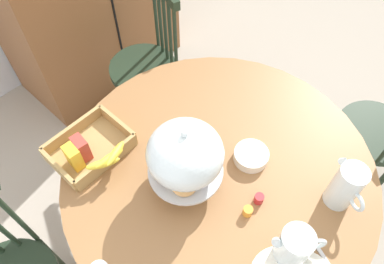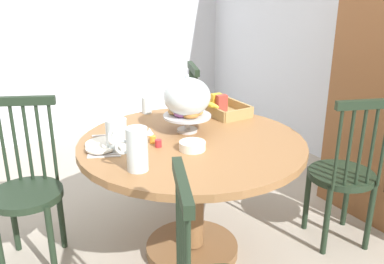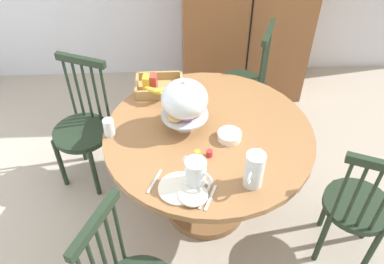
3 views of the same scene
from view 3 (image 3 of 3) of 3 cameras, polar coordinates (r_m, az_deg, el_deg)
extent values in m
plane|color=#A89E8E|center=(2.90, 1.79, -11.13)|extent=(10.00, 10.00, 0.00)
cylinder|color=olive|center=(2.38, 2.41, -0.28)|extent=(1.26, 1.26, 0.04)
cylinder|color=brown|center=(2.62, 2.20, -5.69)|extent=(0.14, 0.14, 0.63)
cylinder|color=brown|center=(2.89, 2.01, -10.41)|extent=(0.56, 0.56, 0.06)
cylinder|color=#1E2D1E|center=(3.26, 7.11, 6.74)|extent=(0.40, 0.40, 0.04)
cylinder|color=#1E2D1E|center=(3.52, 5.12, 5.46)|extent=(0.04, 0.04, 0.45)
cylinder|color=#1E2D1E|center=(3.31, 3.87, 2.72)|extent=(0.04, 0.04, 0.45)
cylinder|color=#1E2D1E|center=(3.49, 9.58, 4.52)|extent=(0.04, 0.04, 0.45)
cylinder|color=#1E2D1E|center=(3.27, 8.59, 1.69)|extent=(0.04, 0.04, 0.45)
cylinder|color=#1E2D1E|center=(3.22, 10.87, 10.98)|extent=(0.02, 0.02, 0.48)
cylinder|color=#1E2D1E|center=(3.16, 10.64, 10.37)|extent=(0.02, 0.02, 0.48)
cylinder|color=#1E2D1E|center=(3.11, 10.39, 9.73)|extent=(0.02, 0.02, 0.48)
cylinder|color=#1E2D1E|center=(3.05, 10.13, 9.07)|extent=(0.02, 0.02, 0.48)
cylinder|color=#1E2D1E|center=(2.99, 9.87, 8.39)|extent=(0.02, 0.02, 0.48)
cube|color=#1E2D1E|center=(2.98, 11.02, 13.95)|extent=(0.17, 0.35, 0.05)
cylinder|color=#1E2D1E|center=(2.89, -15.64, -0.10)|extent=(0.40, 0.40, 0.04)
cylinder|color=#1E2D1E|center=(3.04, -18.45, -4.33)|extent=(0.04, 0.04, 0.45)
cylinder|color=#1E2D1E|center=(2.90, -13.89, -5.76)|extent=(0.04, 0.04, 0.45)
cylinder|color=#1E2D1E|center=(3.19, -15.76, -0.92)|extent=(0.04, 0.04, 0.45)
cylinder|color=#1E2D1E|center=(3.06, -11.34, -2.12)|extent=(0.04, 0.04, 0.45)
cylinder|color=#1E2D1E|center=(2.92, -17.24, 6.01)|extent=(0.02, 0.02, 0.48)
cylinder|color=#1E2D1E|center=(2.88, -16.08, 5.78)|extent=(0.02, 0.02, 0.48)
cylinder|color=#1E2D1E|center=(2.84, -14.89, 5.54)|extent=(0.02, 0.02, 0.48)
cylinder|color=#1E2D1E|center=(2.81, -13.67, 5.29)|extent=(0.02, 0.02, 0.48)
cylinder|color=#1E2D1E|center=(2.78, -12.42, 5.03)|extent=(0.02, 0.02, 0.48)
cube|color=#1E2D1E|center=(2.70, -15.86, 9.95)|extent=(0.35, 0.17, 0.05)
cylinder|color=#1E2D1E|center=(1.94, -12.67, -17.16)|extent=(0.02, 0.02, 0.48)
cylinder|color=#1E2D1E|center=(1.96, -11.56, -15.59)|extent=(0.02, 0.02, 0.48)
cylinder|color=#1E2D1E|center=(1.99, -10.49, -14.06)|extent=(0.02, 0.02, 0.48)
cube|color=#1E2D1E|center=(1.72, -13.98, -12.71)|extent=(0.19, 0.34, 0.05)
cylinder|color=#1E2D1E|center=(2.55, 22.77, -9.76)|extent=(0.40, 0.40, 0.04)
cylinder|color=#1E2D1E|center=(2.83, 24.51, -11.06)|extent=(0.04, 0.04, 0.45)
cylinder|color=#1E2D1E|center=(2.79, 18.90, -9.84)|extent=(0.04, 0.04, 0.45)
cylinder|color=#1E2D1E|center=(2.66, 24.30, -15.69)|extent=(0.04, 0.04, 0.45)
cylinder|color=#1E2D1E|center=(2.62, 18.21, -14.46)|extent=(0.04, 0.04, 0.45)
cylinder|color=#1E2D1E|center=(2.28, 25.86, -9.38)|extent=(0.02, 0.02, 0.48)
cylinder|color=#1E2D1E|center=(2.27, 24.14, -9.01)|extent=(0.02, 0.02, 0.48)
cylinder|color=#1E2D1E|center=(2.26, 22.42, -8.63)|extent=(0.02, 0.02, 0.48)
cylinder|color=#1E2D1E|center=(2.25, 20.67, -8.24)|extent=(0.02, 0.02, 0.48)
cylinder|color=silver|center=(2.39, -1.03, 0.95)|extent=(0.12, 0.12, 0.02)
cylinder|color=silver|center=(2.37, -1.04, 1.62)|extent=(0.03, 0.03, 0.09)
cylinder|color=silver|center=(2.33, -1.06, 2.57)|extent=(0.28, 0.28, 0.01)
torus|color=#B27033|center=(2.31, 0.20, 2.94)|extent=(0.10, 0.10, 0.03)
torus|color=#D19347|center=(2.35, -0.62, 3.68)|extent=(0.10, 0.10, 0.03)
torus|color=#935628|center=(2.34, -2.50, 3.39)|extent=(0.10, 0.10, 0.03)
torus|color=tan|center=(2.28, -2.36, 2.27)|extent=(0.10, 0.10, 0.03)
torus|color=#994C84|center=(2.29, -0.87, 2.42)|extent=(0.10, 0.10, 0.03)
ellipsoid|color=silver|center=(2.26, -1.09, 4.83)|extent=(0.27, 0.27, 0.22)
sphere|color=silver|center=(2.19, -1.14, 7.32)|extent=(0.02, 0.02, 0.02)
cylinder|color=silver|center=(2.02, 0.52, -5.92)|extent=(0.11, 0.11, 0.16)
cylinder|color=orange|center=(2.04, 0.52, -6.38)|extent=(0.10, 0.10, 0.11)
cone|color=silver|center=(2.00, -0.92, -3.69)|extent=(0.05, 0.05, 0.03)
torus|color=silver|center=(1.98, 2.13, -6.76)|extent=(0.06, 0.06, 0.07)
cylinder|color=silver|center=(2.03, 8.97, -5.43)|extent=(0.10, 0.10, 0.21)
cylinder|color=white|center=(2.05, 8.88, -6.03)|extent=(0.09, 0.09, 0.14)
cone|color=silver|center=(2.00, 9.82, -2.57)|extent=(0.05, 0.05, 0.03)
torus|color=silver|center=(1.97, 8.35, -6.52)|extent=(0.05, 0.07, 0.07)
cube|color=tan|center=(2.70, -4.71, 6.24)|extent=(0.30, 0.22, 0.01)
cube|color=tan|center=(2.59, -4.78, 5.32)|extent=(0.30, 0.02, 0.07)
cube|color=tan|center=(2.77, -4.71, 8.06)|extent=(0.30, 0.02, 0.07)
cube|color=tan|center=(2.69, -7.96, 6.61)|extent=(0.02, 0.22, 0.07)
cube|color=tan|center=(2.68, -1.52, 6.84)|extent=(0.02, 0.22, 0.07)
cube|color=gold|center=(2.65, -6.58, 7.02)|extent=(0.05, 0.07, 0.11)
cube|color=#B23D33|center=(2.66, -5.58, 7.19)|extent=(0.05, 0.07, 0.11)
ellipsoid|color=yellow|center=(2.53, -5.55, 5.97)|extent=(0.14, 0.08, 0.05)
ellipsoid|color=yellow|center=(2.53, -4.87, 6.00)|extent=(0.13, 0.03, 0.05)
ellipsoid|color=yellow|center=(2.53, -4.19, 6.02)|extent=(0.14, 0.08, 0.05)
cylinder|color=white|center=(2.05, -1.85, -8.11)|extent=(0.22, 0.22, 0.01)
cylinder|color=white|center=(2.01, 0.20, -9.08)|extent=(0.15, 0.15, 0.01)
cylinder|color=white|center=(2.31, 5.42, -0.54)|extent=(0.14, 0.14, 0.04)
cylinder|color=silver|center=(2.36, -11.90, 0.65)|extent=(0.06, 0.06, 0.11)
cylinder|color=#B7282D|center=(2.20, 2.59, -3.09)|extent=(0.04, 0.04, 0.04)
cylinder|color=orange|center=(2.20, 0.77, -3.15)|extent=(0.04, 0.04, 0.04)
cube|color=silver|center=(2.02, 1.87, -9.24)|extent=(0.08, 0.16, 0.01)
cube|color=silver|center=(2.02, 2.69, -9.46)|extent=(0.08, 0.16, 0.01)
cube|color=silver|center=(2.10, -5.43, -7.09)|extent=(0.08, 0.16, 0.01)
camera|label=1|loc=(1.42, -22.94, 27.39)|focal=34.44mm
camera|label=2|loc=(2.27, 63.43, -1.68)|focal=39.64mm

